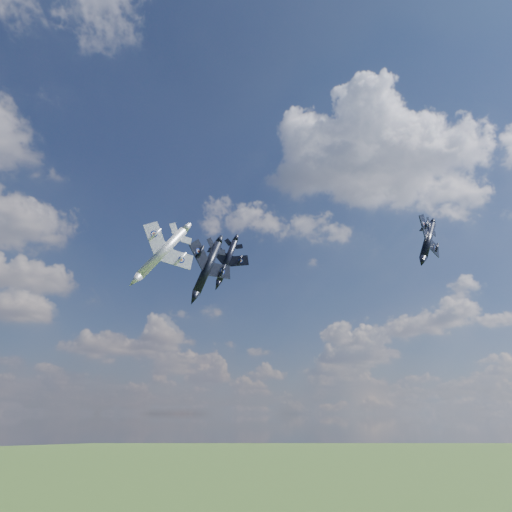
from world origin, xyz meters
TOP-DOWN VIEW (x-y plane):
  - jet_lead_navy at (-0.31, 21.52)m, footprint 14.14×17.69m
  - jet_right_navy at (26.60, -7.84)m, footprint 12.57×15.59m
  - jet_high_navy at (10.78, 32.18)m, footprint 15.09×16.88m
  - jet_left_silver at (-14.58, 10.85)m, footprint 12.24×15.85m

SIDE VIEW (x-z plane):
  - jet_left_silver at x=-14.58m, z-range 75.47..84.17m
  - jet_lead_navy at x=-0.31m, z-range 78.47..86.30m
  - jet_right_navy at x=26.60m, z-range 80.78..89.03m
  - jet_high_navy at x=10.78m, z-range 85.27..91.32m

